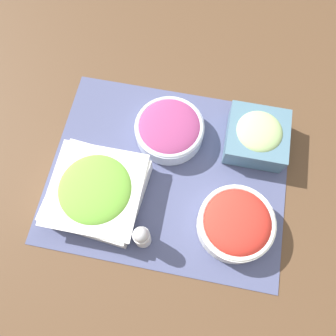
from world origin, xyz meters
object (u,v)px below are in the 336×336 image
tomato_bowl (236,223)px  pepper_shaker (142,237)px  onion_bowl (169,129)px  cucumber_bowl (257,136)px  lettuce_bowl (97,191)px

tomato_bowl → pepper_shaker: bearing=19.6°
onion_bowl → cucumber_bowl: bearing=-174.9°
onion_bowl → tomato_bowl: 0.27m
cucumber_bowl → onion_bowl: bearing=5.1°
lettuce_bowl → onion_bowl: (-0.13, -0.18, -0.00)m
lettuce_bowl → tomato_bowl: (-0.31, 0.01, 0.00)m
onion_bowl → pepper_shaker: bearing=88.3°
onion_bowl → cucumber_bowl: (-0.21, -0.02, 0.01)m
tomato_bowl → pepper_shaker: 0.20m
cucumber_bowl → lettuce_bowl: bearing=31.1°
lettuce_bowl → tomato_bowl: 0.31m
lettuce_bowl → pepper_shaker: size_ratio=2.38×
onion_bowl → tomato_bowl: size_ratio=1.00×
tomato_bowl → lettuce_bowl: bearing=-2.2°
onion_bowl → tomato_bowl: tomato_bowl is taller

